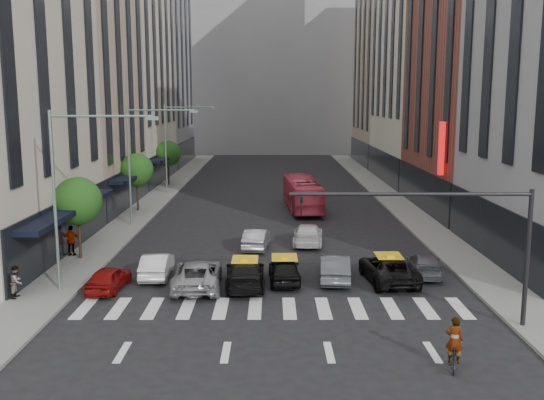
{
  "coord_description": "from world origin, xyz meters",
  "views": [
    {
      "loc": [
        -0.24,
        -25.6,
        9.67
      ],
      "look_at": [
        -0.2,
        8.33,
        4.0
      ],
      "focal_mm": 40.0,
      "sensor_mm": 36.0,
      "label": 1
    }
  ],
  "objects_px": {
    "pedestrian_near": "(17,282)",
    "streetlamp_mid": "(141,150)",
    "streetlamp_far": "(175,137)",
    "bus": "(302,194)",
    "car_red": "(109,278)",
    "taxi_center": "(284,270)",
    "taxi_left": "(245,273)",
    "pedestrian_far": "(71,241)",
    "streetlamp_near": "(72,176)",
    "car_white_front": "(157,265)",
    "motorcycle": "(453,358)"
  },
  "relations": [
    {
      "from": "streetlamp_far",
      "to": "pedestrian_far",
      "type": "xyz_separation_m",
      "value": [
        -2.46,
        -25.42,
        -4.81
      ]
    },
    {
      "from": "streetlamp_far",
      "to": "pedestrian_near",
      "type": "xyz_separation_m",
      "value": [
        -2.53,
        -33.38,
        -4.96
      ]
    },
    {
      "from": "taxi_left",
      "to": "taxi_center",
      "type": "relative_size",
      "value": 1.24
    },
    {
      "from": "pedestrian_near",
      "to": "streetlamp_mid",
      "type": "bearing_deg",
      "value": -9.91
    },
    {
      "from": "taxi_left",
      "to": "bus",
      "type": "distance_m",
      "value": 22.66
    },
    {
      "from": "streetlamp_far",
      "to": "car_red",
      "type": "relative_size",
      "value": 2.45
    },
    {
      "from": "taxi_left",
      "to": "bus",
      "type": "xyz_separation_m",
      "value": [
        4.1,
        22.27,
        0.72
      ]
    },
    {
      "from": "car_white_front",
      "to": "taxi_center",
      "type": "distance_m",
      "value": 7.05
    },
    {
      "from": "pedestrian_near",
      "to": "taxi_left",
      "type": "bearing_deg",
      "value": -80.11
    },
    {
      "from": "car_white_front",
      "to": "motorcycle",
      "type": "distance_m",
      "value": 17.28
    },
    {
      "from": "car_white_front",
      "to": "bus",
      "type": "bearing_deg",
      "value": -115.62
    },
    {
      "from": "car_white_front",
      "to": "taxi_left",
      "type": "xyz_separation_m",
      "value": [
        4.92,
        -1.69,
        0.04
      ]
    },
    {
      "from": "streetlamp_near",
      "to": "taxi_center",
      "type": "relative_size",
      "value": 2.26
    },
    {
      "from": "streetlamp_mid",
      "to": "car_red",
      "type": "distance_m",
      "value": 16.69
    },
    {
      "from": "streetlamp_far",
      "to": "motorcycle",
      "type": "xyz_separation_m",
      "value": [
        16.39,
        -40.98,
        -5.5
      ]
    },
    {
      "from": "streetlamp_far",
      "to": "taxi_left",
      "type": "bearing_deg",
      "value": -74.83
    },
    {
      "from": "streetlamp_far",
      "to": "taxi_left",
      "type": "height_order",
      "value": "streetlamp_far"
    },
    {
      "from": "streetlamp_mid",
      "to": "bus",
      "type": "bearing_deg",
      "value": 29.61
    },
    {
      "from": "taxi_center",
      "to": "pedestrian_far",
      "type": "distance_m",
      "value": 13.91
    },
    {
      "from": "car_red",
      "to": "taxi_center",
      "type": "height_order",
      "value": "taxi_center"
    },
    {
      "from": "streetlamp_mid",
      "to": "pedestrian_far",
      "type": "height_order",
      "value": "streetlamp_mid"
    },
    {
      "from": "car_red",
      "to": "bus",
      "type": "distance_m",
      "value": 25.44
    },
    {
      "from": "pedestrian_near",
      "to": "pedestrian_far",
      "type": "distance_m",
      "value": 7.96
    },
    {
      "from": "taxi_center",
      "to": "pedestrian_far",
      "type": "height_order",
      "value": "pedestrian_far"
    },
    {
      "from": "car_white_front",
      "to": "pedestrian_near",
      "type": "xyz_separation_m",
      "value": [
        -6.05,
        -3.93,
        0.27
      ]
    },
    {
      "from": "car_red",
      "to": "pedestrian_near",
      "type": "relative_size",
      "value": 2.32
    },
    {
      "from": "streetlamp_far",
      "to": "bus",
      "type": "relative_size",
      "value": 0.87
    },
    {
      "from": "taxi_left",
      "to": "motorcycle",
      "type": "height_order",
      "value": "taxi_left"
    },
    {
      "from": "streetlamp_mid",
      "to": "taxi_center",
      "type": "xyz_separation_m",
      "value": [
        10.5,
        -14.44,
        -5.22
      ]
    },
    {
      "from": "taxi_center",
      "to": "pedestrian_near",
      "type": "height_order",
      "value": "pedestrian_near"
    },
    {
      "from": "taxi_center",
      "to": "pedestrian_far",
      "type": "relative_size",
      "value": 2.12
    },
    {
      "from": "streetlamp_mid",
      "to": "car_red",
      "type": "bearing_deg",
      "value": -84.59
    },
    {
      "from": "car_red",
      "to": "car_white_front",
      "type": "xyz_separation_m",
      "value": [
        2.03,
        2.32,
        0.05
      ]
    },
    {
      "from": "streetlamp_mid",
      "to": "taxi_center",
      "type": "height_order",
      "value": "streetlamp_mid"
    },
    {
      "from": "streetlamp_mid",
      "to": "taxi_left",
      "type": "distance_m",
      "value": 18.09
    },
    {
      "from": "bus",
      "to": "pedestrian_far",
      "type": "relative_size",
      "value": 5.47
    },
    {
      "from": "car_white_front",
      "to": "pedestrian_near",
      "type": "relative_size",
      "value": 2.58
    },
    {
      "from": "taxi_left",
      "to": "bus",
      "type": "height_order",
      "value": "bus"
    },
    {
      "from": "taxi_left",
      "to": "taxi_center",
      "type": "bearing_deg",
      "value": -163.57
    },
    {
      "from": "car_red",
      "to": "taxi_center",
      "type": "relative_size",
      "value": 0.92
    },
    {
      "from": "streetlamp_near",
      "to": "streetlamp_far",
      "type": "distance_m",
      "value": 32.0
    },
    {
      "from": "taxi_left",
      "to": "bus",
      "type": "bearing_deg",
      "value": -102.77
    },
    {
      "from": "motorcycle",
      "to": "car_red",
      "type": "bearing_deg",
      "value": -16.62
    },
    {
      "from": "streetlamp_near",
      "to": "bus",
      "type": "height_order",
      "value": "streetlamp_near"
    },
    {
      "from": "streetlamp_mid",
      "to": "pedestrian_far",
      "type": "xyz_separation_m",
      "value": [
        -2.46,
        -9.42,
        -4.81
      ]
    },
    {
      "from": "pedestrian_near",
      "to": "streetlamp_far",
      "type": "bearing_deg",
      "value": -5.97
    },
    {
      "from": "car_red",
      "to": "taxi_left",
      "type": "distance_m",
      "value": 6.98
    },
    {
      "from": "car_red",
      "to": "streetlamp_near",
      "type": "bearing_deg",
      "value": 13.82
    },
    {
      "from": "streetlamp_mid",
      "to": "streetlamp_far",
      "type": "xyz_separation_m",
      "value": [
        0.0,
        16.0,
        0.0
      ]
    },
    {
      "from": "car_white_front",
      "to": "taxi_center",
      "type": "xyz_separation_m",
      "value": [
        6.98,
        -0.99,
        0.0
      ]
    }
  ]
}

